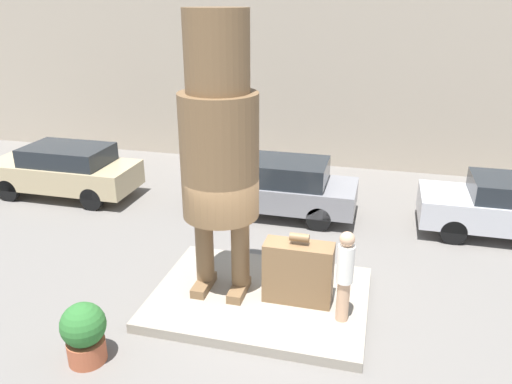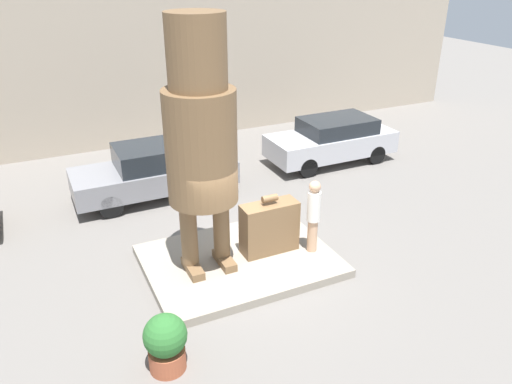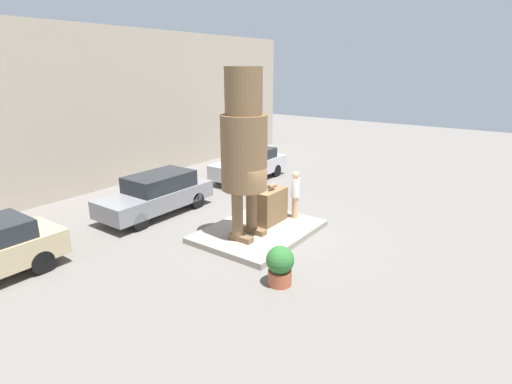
{
  "view_description": "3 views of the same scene",
  "coord_description": "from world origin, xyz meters",
  "px_view_note": "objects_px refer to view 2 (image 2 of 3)",
  "views": [
    {
      "loc": [
        2.0,
        -8.06,
        5.57
      ],
      "look_at": [
        -0.12,
        0.14,
        2.26
      ],
      "focal_mm": 35.0,
      "sensor_mm": 36.0,
      "label": 1
    },
    {
      "loc": [
        -3.71,
        -8.68,
        6.28
      ],
      "look_at": [
        0.39,
        -0.05,
        1.75
      ],
      "focal_mm": 35.0,
      "sensor_mm": 36.0,
      "label": 2
    },
    {
      "loc": [
        -10.13,
        -7.23,
        5.42
      ],
      "look_at": [
        -0.33,
        -0.11,
        1.59
      ],
      "focal_mm": 28.0,
      "sensor_mm": 36.0,
      "label": 3
    }
  ],
  "objects_px": {
    "statue_figure": "(200,131)",
    "parked_car_silver": "(332,139)",
    "giant_suitcase": "(269,227)",
    "parked_car_grey": "(157,170)",
    "tourist": "(313,213)",
    "planter_pot": "(166,342)"
  },
  "relations": [
    {
      "from": "tourist",
      "to": "parked_car_silver",
      "type": "bearing_deg",
      "value": 52.6
    },
    {
      "from": "tourist",
      "to": "parked_car_grey",
      "type": "bearing_deg",
      "value": 115.95
    },
    {
      "from": "giant_suitcase",
      "to": "parked_car_silver",
      "type": "bearing_deg",
      "value": 43.92
    },
    {
      "from": "giant_suitcase",
      "to": "parked_car_grey",
      "type": "bearing_deg",
      "value": 108.24
    },
    {
      "from": "parked_car_silver",
      "to": "statue_figure",
      "type": "bearing_deg",
      "value": 35.69
    },
    {
      "from": "tourist",
      "to": "parked_car_silver",
      "type": "distance_m",
      "value": 6.03
    },
    {
      "from": "giant_suitcase",
      "to": "tourist",
      "type": "height_order",
      "value": "tourist"
    },
    {
      "from": "parked_car_grey",
      "to": "tourist",
      "type": "bearing_deg",
      "value": 115.95
    },
    {
      "from": "tourist",
      "to": "parked_car_silver",
      "type": "xyz_separation_m",
      "value": [
        3.66,
        4.79,
        -0.35
      ]
    },
    {
      "from": "statue_figure",
      "to": "parked_car_grey",
      "type": "xyz_separation_m",
      "value": [
        0.08,
        4.25,
        -2.44
      ]
    },
    {
      "from": "statue_figure",
      "to": "planter_pot",
      "type": "bearing_deg",
      "value": -123.81
    },
    {
      "from": "giant_suitcase",
      "to": "parked_car_grey",
      "type": "height_order",
      "value": "giant_suitcase"
    },
    {
      "from": "parked_car_grey",
      "to": "parked_car_silver",
      "type": "distance_m",
      "value": 5.95
    },
    {
      "from": "giant_suitcase",
      "to": "planter_pot",
      "type": "relative_size",
      "value": 1.32
    },
    {
      "from": "statue_figure",
      "to": "parked_car_silver",
      "type": "xyz_separation_m",
      "value": [
        6.03,
        4.33,
        -2.46
      ]
    },
    {
      "from": "tourist",
      "to": "parked_car_silver",
      "type": "relative_size",
      "value": 0.41
    },
    {
      "from": "tourist",
      "to": "giant_suitcase",
      "type": "bearing_deg",
      "value": 154.51
    },
    {
      "from": "statue_figure",
      "to": "parked_car_silver",
      "type": "distance_m",
      "value": 7.82
    },
    {
      "from": "parked_car_grey",
      "to": "planter_pot",
      "type": "xyz_separation_m",
      "value": [
        -1.66,
        -6.6,
        -0.26
      ]
    },
    {
      "from": "tourist",
      "to": "parked_car_grey",
      "type": "distance_m",
      "value": 5.24
    },
    {
      "from": "parked_car_grey",
      "to": "planter_pot",
      "type": "relative_size",
      "value": 4.28
    },
    {
      "from": "planter_pot",
      "to": "statue_figure",
      "type": "bearing_deg",
      "value": 56.19
    }
  ]
}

